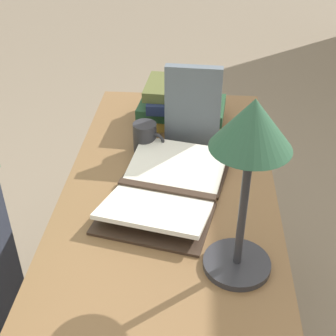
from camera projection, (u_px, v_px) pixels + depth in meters
The scene contains 6 objects.
reading_desk at pixel (169, 223), 1.39m from camera, with size 1.24×0.60×0.77m.
open_book at pixel (167, 189), 1.29m from camera, with size 0.48×0.37×0.05m.
book_stack_tall at pixel (182, 103), 1.60m from camera, with size 0.22×0.30×0.14m.
book_standing_upright at pixel (193, 108), 1.43m from camera, with size 0.04×0.17×0.27m.
reading_lamp at pixel (250, 147), 0.89m from camera, with size 0.16×0.16×0.42m.
coffee_mug at pixel (145, 138), 1.46m from camera, with size 0.07×0.10×0.10m.
Camera 1 is at (1.06, 0.07, 1.56)m, focal length 50.00 mm.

